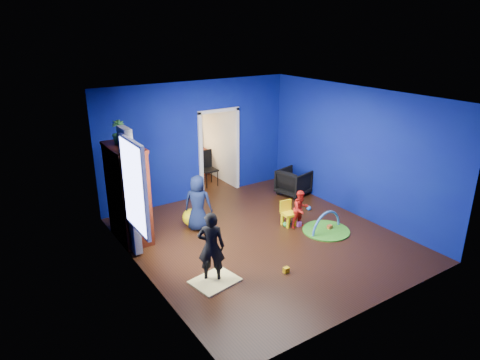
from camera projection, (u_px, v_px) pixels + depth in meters
floor at (263, 239)px, 8.74m from camera, size 5.00×5.50×0.01m
ceiling at (266, 96)px, 7.74m from camera, size 5.00×5.50×0.01m
wall_back at (197, 141)px, 10.40m from camera, size 5.00×0.02×2.90m
wall_front at (378, 224)px, 6.08m from camera, size 5.00×0.02×2.90m
wall_left at (140, 199)px, 6.96m from camera, size 0.02×5.50×2.90m
wall_right at (355, 152)px, 9.53m from camera, size 0.02×5.50×2.90m
alcove at (202, 138)px, 11.47m from camera, size 1.00×1.75×2.50m
armchair at (294, 182)px, 10.92m from camera, size 0.87×0.85×0.66m
child_black at (211, 247)px, 7.15m from camera, size 0.55×0.50×1.26m
child_navy at (198, 203)px, 8.96m from camera, size 0.69×0.68×1.21m
toddler_red at (301, 209)px, 9.11m from camera, size 0.41×0.32×0.84m
vase at (128, 144)px, 7.84m from camera, size 0.25×0.25×0.21m
potted_plant at (118, 132)px, 8.21m from camera, size 0.28×0.28×0.45m
tv_armoire at (128, 193)px, 8.45m from camera, size 0.58×1.14×1.96m
crt_tv at (130, 191)px, 8.46m from camera, size 0.46×0.70×0.54m
yellow_blanket at (215, 281)px, 7.28m from camera, size 0.84×0.72×0.03m
hopper_ball at (191, 217)px, 9.27m from camera, size 0.38×0.38×0.38m
kid_chair at (289, 215)px, 9.25m from camera, size 0.31×0.31×0.50m
play_mat at (326, 231)px, 9.06m from camera, size 0.99×0.99×0.03m
toy_arch at (326, 230)px, 9.06m from camera, size 0.88×0.15×0.88m
window_left at (133, 187)px, 7.20m from camera, size 0.03×0.95×1.55m
curtain at (130, 192)px, 7.80m from camera, size 0.14×0.42×2.40m
doorway at (219, 153)px, 10.85m from camera, size 1.16×0.10×2.10m
study_desk at (193, 163)px, 12.27m from camera, size 0.88×0.44×0.75m
desk_monitor at (190, 143)px, 12.16m from camera, size 0.40×0.05×0.32m
desk_lamp at (182, 145)px, 11.98m from camera, size 0.14×0.14×0.14m
folding_chair at (209, 169)px, 11.48m from camera, size 0.40×0.40×0.92m
book_shelf at (188, 105)px, 11.79m from camera, size 0.88×0.24×0.04m
toy_0 at (330, 227)px, 9.12m from camera, size 0.10×0.08×0.10m
toy_1 at (309, 208)px, 10.07m from camera, size 0.11×0.11×0.11m
toy_2 at (286, 270)px, 7.54m from camera, size 0.10×0.08×0.10m
toy_3 at (285, 224)px, 9.25m from camera, size 0.11×0.11×0.11m
toy_4 at (299, 224)px, 9.27m from camera, size 0.10×0.08×0.10m
toy_5 at (288, 216)px, 9.63m from camera, size 0.11×0.11×0.11m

